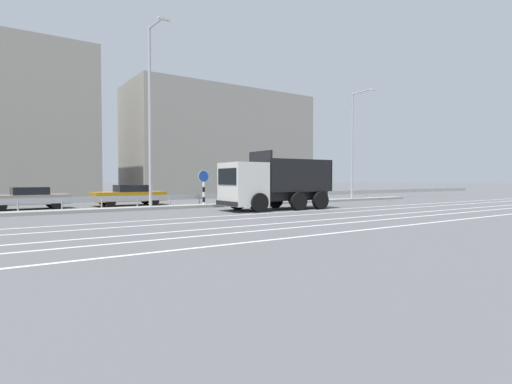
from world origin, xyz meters
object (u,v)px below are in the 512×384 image
object	(u,v)px
street_lamp_1	(151,109)
parked_car_2	(28,198)
dump_truck	(264,187)
parked_car_3	(129,195)
street_lamp_2	(354,140)
median_road_sign	(204,188)

from	to	relation	value
street_lamp_1	parked_car_2	distance (m)	8.94
dump_truck	parked_car_3	xyz separation A→B (m)	(-5.13, 8.44, -0.62)
dump_truck	street_lamp_1	size ratio (longest dim) A/B	0.64
street_lamp_1	parked_car_3	xyz separation A→B (m)	(-0.00, 4.26, -5.13)
street_lamp_2	parked_car_3	xyz separation A→B (m)	(-16.81, 4.69, -4.23)
parked_car_3	parked_car_2	bearing A→B (deg)	89.70
parked_car_3	median_road_sign	bearing A→B (deg)	-143.01
median_road_sign	street_lamp_1	bearing A→B (deg)	179.07
dump_truck	street_lamp_1	distance (m)	8.00
median_road_sign	parked_car_3	size ratio (longest dim) A/B	0.50
median_road_sign	street_lamp_1	size ratio (longest dim) A/B	0.22
street_lamp_1	street_lamp_2	size ratio (longest dim) A/B	1.21
median_road_sign	parked_car_2	world-z (taller)	median_road_sign
street_lamp_1	parked_car_3	size ratio (longest dim) A/B	2.27
parked_car_2	parked_car_3	world-z (taller)	parked_car_3
dump_truck	street_lamp_2	bearing A→B (deg)	-69.54
street_lamp_1	street_lamp_2	world-z (taller)	street_lamp_1
dump_truck	parked_car_2	size ratio (longest dim) A/B	1.48
parked_car_2	street_lamp_2	bearing A→B (deg)	-104.52
median_road_sign	street_lamp_2	bearing A→B (deg)	-1.61
dump_truck	parked_car_3	size ratio (longest dim) A/B	1.44
street_lamp_2	median_road_sign	bearing A→B (deg)	178.39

